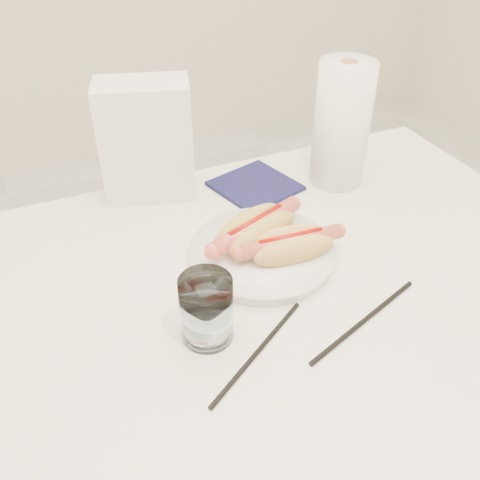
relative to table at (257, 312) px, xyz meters
name	(u,v)px	position (x,y,z in m)	size (l,w,h in m)	color
table	(257,312)	(0.00, 0.00, 0.00)	(1.20, 0.80, 0.75)	white
plate	(262,254)	(0.04, 0.06, 0.07)	(0.24, 0.24, 0.02)	white
hotdog_left	(255,230)	(0.04, 0.09, 0.11)	(0.19, 0.13, 0.05)	tan
hotdog_right	(290,245)	(0.07, 0.03, 0.10)	(0.18, 0.08, 0.05)	#D9A454
water_glass	(206,309)	(-0.11, -0.07, 0.11)	(0.08, 0.08, 0.11)	white
chopstick_near	(258,351)	(-0.06, -0.13, 0.06)	(0.01, 0.01, 0.23)	black
chopstick_far	(364,320)	(0.11, -0.14, 0.06)	(0.01, 0.01, 0.25)	black
napkin_box	(147,141)	(-0.08, 0.35, 0.18)	(0.18, 0.10, 0.23)	silver
navy_napkin	(255,186)	(0.13, 0.28, 0.06)	(0.15, 0.15, 0.01)	#13133C
paper_towel_roll	(342,125)	(0.30, 0.24, 0.19)	(0.11, 0.11, 0.25)	white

